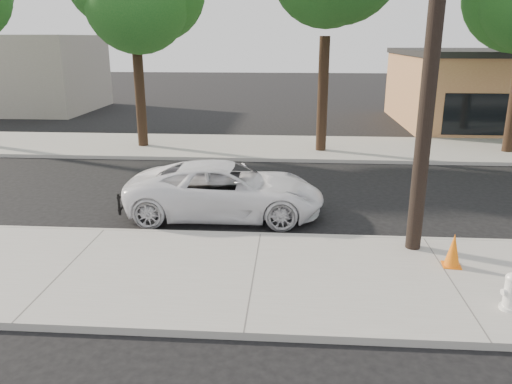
{
  "coord_description": "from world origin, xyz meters",
  "views": [
    {
      "loc": [
        0.72,
        -13.67,
        4.83
      ],
      "look_at": [
        -0.17,
        -1.35,
        1.0
      ],
      "focal_mm": 35.0,
      "sensor_mm": 36.0,
      "label": 1
    }
  ],
  "objects_px": {
    "police_cruiser": "(226,190)",
    "fire_hydrant": "(511,292)",
    "utility_pole": "(433,44)",
    "traffic_cone": "(453,250)"
  },
  "relations": [
    {
      "from": "fire_hydrant",
      "to": "traffic_cone",
      "type": "distance_m",
      "value": 1.82
    },
    {
      "from": "police_cruiser",
      "to": "fire_hydrant",
      "type": "relative_size",
      "value": 7.67
    },
    {
      "from": "police_cruiser",
      "to": "fire_hydrant",
      "type": "bearing_deg",
      "value": -131.91
    },
    {
      "from": "utility_pole",
      "to": "fire_hydrant",
      "type": "xyz_separation_m",
      "value": [
        1.1,
        -2.7,
        -4.2
      ]
    },
    {
      "from": "utility_pole",
      "to": "traffic_cone",
      "type": "xyz_separation_m",
      "value": [
        0.61,
        -0.95,
        -4.19
      ]
    },
    {
      "from": "traffic_cone",
      "to": "police_cruiser",
      "type": "bearing_deg",
      "value": 148.68
    },
    {
      "from": "utility_pole",
      "to": "police_cruiser",
      "type": "height_order",
      "value": "utility_pole"
    },
    {
      "from": "police_cruiser",
      "to": "traffic_cone",
      "type": "distance_m",
      "value": 6.19
    },
    {
      "from": "fire_hydrant",
      "to": "traffic_cone",
      "type": "height_order",
      "value": "traffic_cone"
    },
    {
      "from": "utility_pole",
      "to": "fire_hydrant",
      "type": "height_order",
      "value": "utility_pole"
    }
  ]
}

